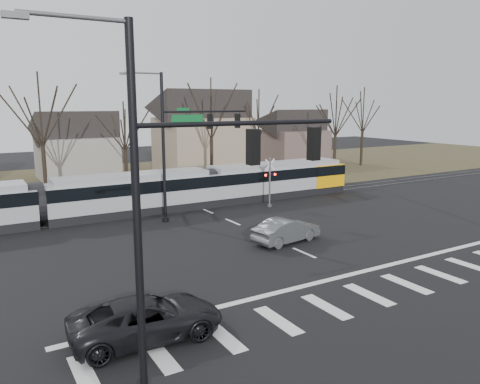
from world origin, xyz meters
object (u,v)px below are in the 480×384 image
suv (147,318)px  rail_crossing_signal (270,184)px  tram (131,192)px  sedan (286,230)px

suv → rail_crossing_signal: size_ratio=1.37×
suv → rail_crossing_signal: (15.75, 15.57, 1.14)m
suv → tram: bearing=-13.1°
sedan → rail_crossing_signal: 9.86m
sedan → suv: size_ratio=0.84×
tram → rail_crossing_signal: size_ratio=10.00×
sedan → suv: 13.10m
rail_crossing_signal → sedan: bearing=-118.3°
suv → sedan: bearing=-55.0°
sedan → rail_crossing_signal: (4.64, 8.62, 1.16)m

